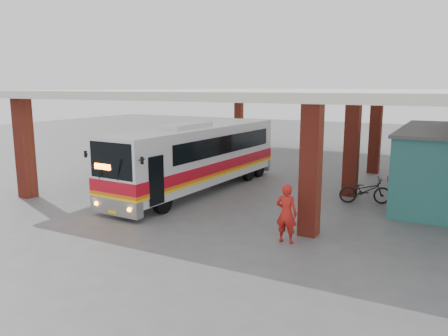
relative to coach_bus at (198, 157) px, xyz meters
name	(u,v)px	position (x,y,z in m)	size (l,w,h in m)	color
ground	(261,202)	(3.49, -0.57, -1.60)	(90.00, 90.00, 0.00)	#515154
brick_columns	(328,141)	(4.92, 4.43, 0.58)	(20.10, 21.60, 4.35)	#9C3022
canopy_roof	(320,93)	(3.99, 5.93, 2.90)	(21.00, 23.00, 0.30)	silver
coach_bus	(198,157)	(0.00, 0.00, 0.00)	(2.86, 11.15, 3.22)	silver
motorcycle	(365,190)	(7.36, 1.37, -1.05)	(0.73, 2.10, 1.10)	black
pedestrian	(286,213)	(6.09, -4.63, -0.66)	(0.68, 0.45, 1.87)	#B41D16
red_chair	(394,174)	(7.84, 6.57, -1.21)	(0.50, 0.50, 0.85)	red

